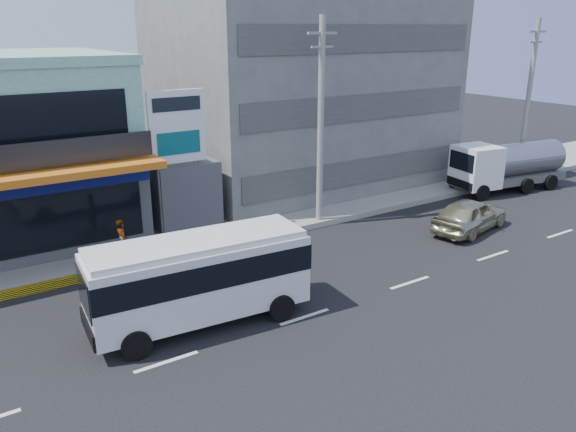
% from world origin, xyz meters
% --- Properties ---
extents(ground, '(120.00, 120.00, 0.00)m').
position_xyz_m(ground, '(0.00, 0.00, 0.00)').
color(ground, black).
rests_on(ground, ground).
extents(sidewalk, '(70.00, 5.00, 0.30)m').
position_xyz_m(sidewalk, '(5.00, 9.50, 0.15)').
color(sidewalk, gray).
rests_on(sidewalk, ground).
extents(concrete_building, '(16.00, 12.00, 14.00)m').
position_xyz_m(concrete_building, '(10.00, 15.00, 7.00)').
color(concrete_building, gray).
rests_on(concrete_building, ground).
extents(gap_structure, '(3.00, 6.00, 3.50)m').
position_xyz_m(gap_structure, '(0.00, 12.00, 1.75)').
color(gap_structure, '#46464B').
rests_on(gap_structure, ground).
extents(satellite_dish, '(1.50, 1.50, 0.15)m').
position_xyz_m(satellite_dish, '(0.00, 11.00, 3.58)').
color(satellite_dish, slate).
rests_on(satellite_dish, gap_structure).
extents(billboard, '(2.60, 0.18, 6.90)m').
position_xyz_m(billboard, '(-0.50, 9.20, 4.93)').
color(billboard, gray).
rests_on(billboard, ground).
extents(utility_pole_near, '(1.60, 0.30, 10.00)m').
position_xyz_m(utility_pole_near, '(6.00, 7.40, 5.15)').
color(utility_pole_near, '#999993').
rests_on(utility_pole_near, ground).
extents(utility_pole_far, '(1.60, 0.30, 10.00)m').
position_xyz_m(utility_pole_far, '(22.00, 7.40, 5.15)').
color(utility_pole_far, '#999993').
rests_on(utility_pole_far, ground).
extents(minibus, '(7.36, 2.97, 3.02)m').
position_xyz_m(minibus, '(-3.13, 1.59, 1.80)').
color(minibus, silver).
rests_on(minibus, ground).
extents(sedan, '(5.06, 2.86, 1.62)m').
position_xyz_m(sedan, '(11.64, 2.72, 0.81)').
color(sedan, '#C3BE95').
rests_on(sedan, ground).
extents(tanker_truck, '(7.70, 3.34, 2.94)m').
position_xyz_m(tanker_truck, '(19.08, 6.35, 1.58)').
color(tanker_truck, white).
rests_on(tanker_truck, ground).
extents(motorcycle_rider, '(1.89, 0.88, 2.34)m').
position_xyz_m(motorcycle_rider, '(-4.05, 6.80, 0.77)').
color(motorcycle_rider, '#51110B').
rests_on(motorcycle_rider, ground).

